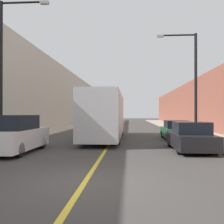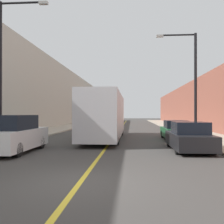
{
  "view_description": "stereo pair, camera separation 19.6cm",
  "coord_description": "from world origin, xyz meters",
  "views": [
    {
      "loc": [
        1.29,
        -7.45,
        1.98
      ],
      "look_at": [
        -0.23,
        15.09,
        2.1
      ],
      "focal_mm": 42.0,
      "sensor_mm": 36.0,
      "label": 1
    },
    {
      "loc": [
        1.48,
        -7.44,
        1.98
      ],
      "look_at": [
        -0.23,
        15.09,
        2.1
      ],
      "focal_mm": 42.0,
      "sensor_mm": 36.0,
      "label": 2
    }
  ],
  "objects": [
    {
      "name": "ground_plane",
      "position": [
        0.0,
        0.0,
        0.0
      ],
      "size": [
        200.0,
        200.0,
        0.0
      ],
      "primitive_type": "plane",
      "color": "#3F3D3A"
    },
    {
      "name": "sidewalk_left",
      "position": [
        -7.6,
        30.0,
        0.07
      ],
      "size": [
        3.69,
        72.0,
        0.13
      ],
      "primitive_type": "cube",
      "color": "#A89E8C",
      "rests_on": "ground"
    },
    {
      "name": "sidewalk_right",
      "position": [
        7.6,
        30.0,
        0.07
      ],
      "size": [
        3.69,
        72.0,
        0.13
      ],
      "primitive_type": "cube",
      "color": "#A89E8C",
      "rests_on": "ground"
    },
    {
      "name": "building_row_left",
      "position": [
        -11.44,
        30.0,
        4.84
      ],
      "size": [
        4.0,
        72.0,
        9.67
      ],
      "primitive_type": "cube",
      "color": "#B7B2A3",
      "rests_on": "ground"
    },
    {
      "name": "building_row_right",
      "position": [
        11.44,
        30.0,
        3.17
      ],
      "size": [
        4.0,
        72.0,
        6.35
      ],
      "primitive_type": "cube",
      "color": "brown",
      "rests_on": "ground"
    },
    {
      "name": "road_center_line",
      "position": [
        0.0,
        30.0,
        0.0
      ],
      "size": [
        0.16,
        72.0,
        0.01
      ],
      "primitive_type": "cube",
      "color": "gold",
      "rests_on": "ground"
    },
    {
      "name": "bus",
      "position": [
        -0.56,
        12.63,
        1.84
      ],
      "size": [
        2.48,
        11.79,
        3.45
      ],
      "color": "silver",
      "rests_on": "ground"
    },
    {
      "name": "parked_suv_left",
      "position": [
        -4.46,
        5.43,
        0.88
      ],
      "size": [
        1.88,
        4.9,
        1.9
      ],
      "color": "silver",
      "rests_on": "ground"
    },
    {
      "name": "car_right_near",
      "position": [
        4.53,
        6.77,
        0.69
      ],
      "size": [
        1.89,
        4.72,
        1.54
      ],
      "color": "black",
      "rests_on": "ground"
    },
    {
      "name": "car_right_mid",
      "position": [
        4.77,
        12.66,
        0.66
      ],
      "size": [
        1.77,
        4.74,
        1.46
      ],
      "color": "#145128",
      "rests_on": "ground"
    },
    {
      "name": "street_lamp_left",
      "position": [
        -5.81,
        7.03,
        4.85
      ],
      "size": [
        2.89,
        0.24,
        8.27
      ],
      "color": "black",
      "rests_on": "sidewalk_left"
    },
    {
      "name": "street_lamp_right",
      "position": [
        5.79,
        11.75,
        4.52
      ],
      "size": [
        2.89,
        0.24,
        7.63
      ],
      "color": "black",
      "rests_on": "sidewalk_right"
    }
  ]
}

